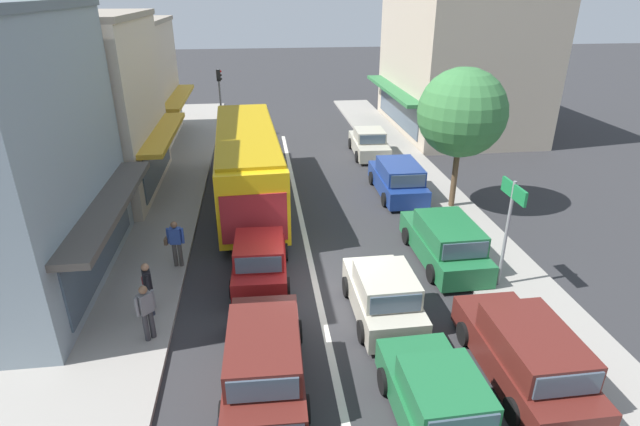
# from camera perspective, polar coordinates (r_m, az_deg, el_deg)

# --- Properties ---
(ground_plane) EXTENTS (140.00, 140.00, 0.00)m
(ground_plane) POSITION_cam_1_polar(r_m,az_deg,el_deg) (15.88, -0.39, -8.77)
(ground_plane) COLOR #2D2D30
(lane_centre_line) EXTENTS (0.20, 28.00, 0.01)m
(lane_centre_line) POSITION_cam_1_polar(r_m,az_deg,el_deg) (19.33, -1.81, -2.33)
(lane_centre_line) COLOR silver
(lane_centre_line) RESTS_ON ground
(sidewalk_left) EXTENTS (5.20, 44.00, 0.14)m
(sidewalk_left) POSITION_cam_1_polar(r_m,az_deg,el_deg) (21.69, -20.53, -0.69)
(sidewalk_left) COLOR gray
(sidewalk_left) RESTS_ON ground
(kerb_right) EXTENTS (2.80, 44.00, 0.12)m
(kerb_right) POSITION_cam_1_polar(r_m,az_deg,el_deg) (22.44, 13.64, 1.03)
(kerb_right) COLOR gray
(kerb_right) RESTS_ON ground
(shopfront_mid_block) EXTENTS (8.88, 7.85, 7.78)m
(shopfront_mid_block) POSITION_cam_1_polar(r_m,az_deg,el_deg) (24.77, -27.90, 10.41)
(shopfront_mid_block) COLOR beige
(shopfront_mid_block) RESTS_ON ground
(shopfront_far_end) EXTENTS (8.11, 8.18, 7.10)m
(shopfront_far_end) POSITION_cam_1_polar(r_m,az_deg,el_deg) (32.54, -23.12, 13.38)
(shopfront_far_end) COLOR beige
(shopfront_far_end) RESTS_ON ground
(building_right_far) EXTENTS (8.82, 11.28, 8.94)m
(building_right_far) POSITION_cam_1_polar(r_m,az_deg,el_deg) (34.58, 15.67, 16.47)
(building_right_far) COLOR #B2A38E
(building_right_far) RESTS_ON ground
(city_bus) EXTENTS (3.07, 10.95, 3.23)m
(city_bus) POSITION_cam_1_polar(r_m,az_deg,el_deg) (21.92, -8.28, 6.01)
(city_bus) COLOR yellow
(city_bus) RESTS_ON ground
(hatchback_adjacent_lane_trail) EXTENTS (1.93, 3.76, 1.54)m
(hatchback_adjacent_lane_trail) POSITION_cam_1_polar(r_m,az_deg,el_deg) (16.16, -6.85, -5.38)
(hatchback_adjacent_lane_trail) COLOR maroon
(hatchback_adjacent_lane_trail) RESTS_ON ground
(sedan_behind_bus_near) EXTENTS (1.97, 4.24, 1.47)m
(sedan_behind_bus_near) POSITION_cam_1_polar(r_m,az_deg,el_deg) (11.48, 13.67, -20.78)
(sedan_behind_bus_near) COLOR #1E6638
(sedan_behind_bus_near) RESTS_ON ground
(hatchback_adjacent_lane_lead) EXTENTS (1.86, 3.72, 1.54)m
(hatchback_adjacent_lane_lead) POSITION_cam_1_polar(r_m,az_deg,el_deg) (14.45, 7.24, -9.31)
(hatchback_adjacent_lane_lead) COLOR #B7B29E
(hatchback_adjacent_lane_lead) RESTS_ON ground
(wagon_queue_far_back) EXTENTS (2.03, 4.55, 1.58)m
(wagon_queue_far_back) POSITION_cam_1_polar(r_m,az_deg,el_deg) (12.26, -6.38, -16.12)
(wagon_queue_far_back) COLOR #561E19
(wagon_queue_far_back) RESTS_ON ground
(parked_wagon_kerb_front) EXTENTS (1.96, 4.51, 1.58)m
(parked_wagon_kerb_front) POSITION_cam_1_polar(r_m,az_deg,el_deg) (13.22, 22.46, -14.69)
(parked_wagon_kerb_front) COLOR #561E19
(parked_wagon_kerb_front) RESTS_ON ground
(parked_wagon_kerb_second) EXTENTS (2.00, 4.53, 1.58)m
(parked_wagon_kerb_second) POSITION_cam_1_polar(r_m,az_deg,el_deg) (17.61, 14.10, -3.22)
(parked_wagon_kerb_second) COLOR #1E6638
(parked_wagon_kerb_second) RESTS_ON ground
(parked_wagon_kerb_third) EXTENTS (1.98, 4.52, 1.58)m
(parked_wagon_kerb_third) POSITION_cam_1_polar(r_m,az_deg,el_deg) (22.95, 8.89, 3.81)
(parked_wagon_kerb_third) COLOR navy
(parked_wagon_kerb_third) RESTS_ON ground
(parked_sedan_kerb_rear) EXTENTS (2.01, 4.26, 1.47)m
(parked_sedan_kerb_rear) POSITION_cam_1_polar(r_m,az_deg,el_deg) (28.58, 5.63, 7.92)
(parked_sedan_kerb_rear) COLOR #B7B29E
(parked_sedan_kerb_rear) RESTS_ON ground
(traffic_light_downstreet) EXTENTS (0.33, 0.24, 4.20)m
(traffic_light_downstreet) POSITION_cam_1_polar(r_m,az_deg,el_deg) (32.11, -11.37, 13.42)
(traffic_light_downstreet) COLOR gray
(traffic_light_downstreet) RESTS_ON ground
(directional_road_sign) EXTENTS (0.10, 1.40, 3.60)m
(directional_road_sign) POSITION_cam_1_polar(r_m,az_deg,el_deg) (15.73, 20.94, 0.24)
(directional_road_sign) COLOR gray
(directional_road_sign) RESTS_ON ground
(street_tree_right) EXTENTS (3.56, 3.56, 5.92)m
(street_tree_right) POSITION_cam_1_polar(r_m,az_deg,el_deg) (21.04, 15.92, 10.94)
(street_tree_right) COLOR brown
(street_tree_right) RESTS_ON ground
(pedestrian_with_handbag_near) EXTENTS (0.66, 0.27, 1.63)m
(pedestrian_with_handbag_near) POSITION_cam_1_polar(r_m,az_deg,el_deg) (17.12, -16.19, -3.09)
(pedestrian_with_handbag_near) COLOR #4C4742
(pedestrian_with_handbag_near) RESTS_ON sidewalk_left
(pedestrian_browsing_midblock) EXTENTS (0.44, 0.42, 1.63)m
(pedestrian_browsing_midblock) POSITION_cam_1_polar(r_m,az_deg,el_deg) (13.92, -19.25, -10.35)
(pedestrian_browsing_midblock) COLOR #333338
(pedestrian_browsing_midblock) RESTS_ON sidewalk_left
(pedestrian_far_walker) EXTENTS (0.40, 0.65, 1.63)m
(pedestrian_far_walker) POSITION_cam_1_polar(r_m,az_deg,el_deg) (14.92, -19.07, -7.81)
(pedestrian_far_walker) COLOR #232838
(pedestrian_far_walker) RESTS_ON sidewalk_left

